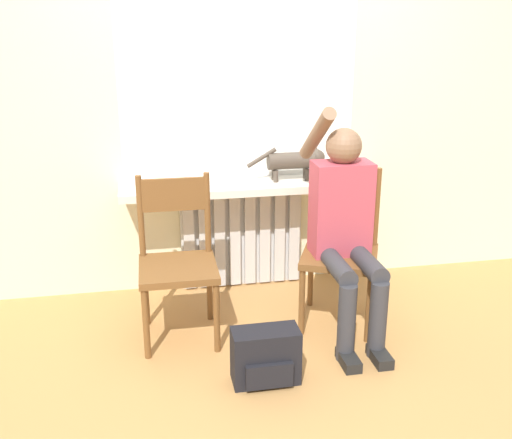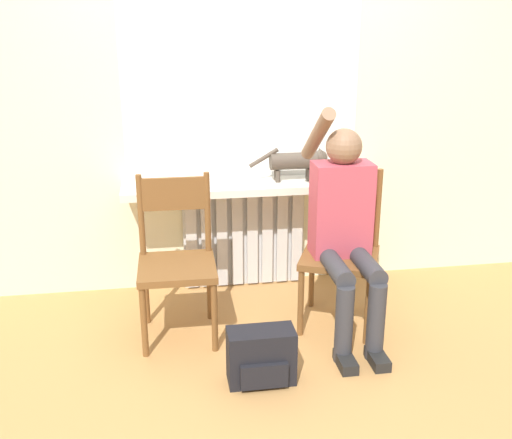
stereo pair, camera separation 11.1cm
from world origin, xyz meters
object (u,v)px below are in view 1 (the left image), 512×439
Objects in this scene: cat at (295,161)px; backpack at (266,357)px; person at (346,222)px; chair_left at (177,259)px; chair_right at (341,247)px.

cat reaches higher than backpack.
chair_left is at bearing 173.11° from person.
person is at bearing -6.11° from chair_left.
backpack is at bearing -54.78° from chair_left.
chair_left is 1.00× the size of chair_right.
person reaches higher than cat.
chair_right is at bearing 0.55° from chair_left.
chair_left is at bearing -156.57° from chair_right.
chair_left reaches higher than backpack.
backpack is at bearing -111.08° from cat.
person is 3.87× the size of backpack.
backpack is (0.40, -0.58, -0.34)m from chair_left.
backpack is (-0.58, -0.58, -0.34)m from chair_right.
chair_left is at bearing 124.44° from backpack.
backpack is (-0.43, -1.10, -0.76)m from cat.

